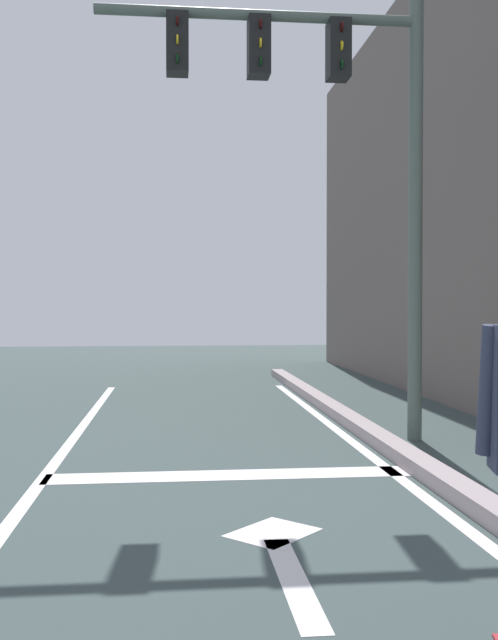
{
  "coord_description": "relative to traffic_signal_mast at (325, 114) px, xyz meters",
  "views": [
    {
      "loc": [
        0.92,
        2.27,
        1.53
      ],
      "look_at": [
        1.47,
        7.58,
        1.42
      ],
      "focal_mm": 41.11,
      "sensor_mm": 36.0,
      "label": 1
    }
  ],
  "objects": [
    {
      "name": "stop_bar",
      "position": [
        -1.18,
        -1.5,
        -3.65
      ],
      "size": [
        3.28,
        0.4,
        0.01
      ],
      "primitive_type": "cube",
      "color": "silver",
      "rests_on": "ground"
    },
    {
      "name": "traffic_signal_mast",
      "position": [
        0.0,
        0.0,
        0.0
      ],
      "size": [
        3.64,
        0.34,
        5.03
      ],
      "color": "#536157",
      "rests_on": "ground"
    },
    {
      "name": "lane_arrow_stem",
      "position": [
        -1.01,
        -4.04,
        -3.65
      ],
      "size": [
        0.16,
        1.4,
        0.01
      ],
      "primitive_type": "cube",
      "color": "silver",
      "rests_on": "ground"
    },
    {
      "name": "lane_arrow_head",
      "position": [
        -1.01,
        -3.19,
        -3.65
      ],
      "size": [
        0.71,
        0.71,
        0.01
      ],
      "primitive_type": "cube",
      "rotation": [
        0.0,
        0.0,
        0.79
      ],
      "color": "silver",
      "rests_on": "ground"
    }
  ]
}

